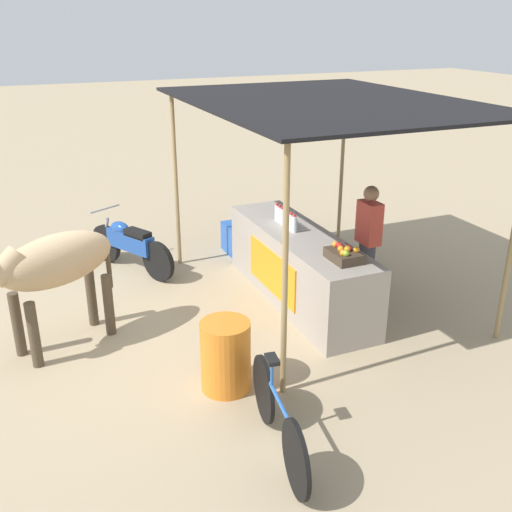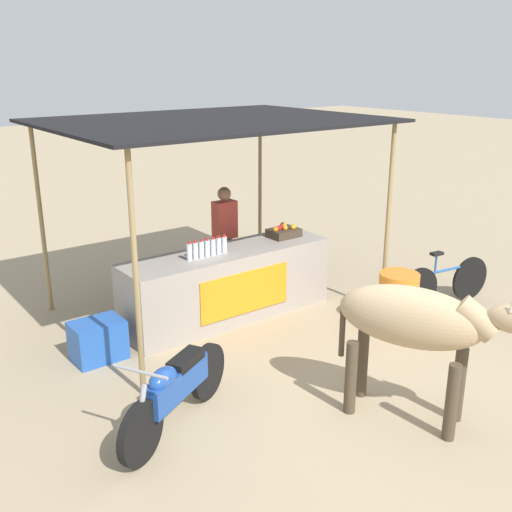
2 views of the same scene
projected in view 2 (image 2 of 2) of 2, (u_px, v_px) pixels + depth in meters
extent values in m
plane|color=tan|center=(340.00, 380.00, 6.70)|extent=(60.00, 60.00, 0.00)
cube|color=#9E9389|center=(228.00, 284.00, 8.22)|extent=(3.00, 0.80, 0.96)
cube|color=orange|center=(245.00, 293.00, 7.91)|extent=(1.40, 0.02, 0.58)
cube|color=black|center=(212.00, 120.00, 7.77)|extent=(4.20, 3.20, 0.04)
cylinder|color=#997F51|center=(136.00, 278.00, 6.01)|extent=(0.06, 0.06, 2.66)
cylinder|color=#997F51|center=(388.00, 220.00, 8.17)|extent=(0.06, 0.06, 2.66)
cylinder|color=#997F51|center=(41.00, 219.00, 8.19)|extent=(0.06, 0.06, 2.66)
cylinder|color=#997F51|center=(260.00, 186.00, 10.36)|extent=(0.06, 0.06, 2.66)
cylinder|color=silver|center=(189.00, 252.00, 7.64)|extent=(0.07, 0.07, 0.22)
cylinder|color=red|center=(189.00, 243.00, 7.60)|extent=(0.04, 0.04, 0.03)
cylinder|color=silver|center=(195.00, 251.00, 7.69)|extent=(0.07, 0.07, 0.22)
cylinder|color=red|center=(195.00, 242.00, 7.66)|extent=(0.04, 0.04, 0.03)
cylinder|color=silver|center=(201.00, 250.00, 7.75)|extent=(0.07, 0.07, 0.22)
cylinder|color=red|center=(201.00, 240.00, 7.71)|extent=(0.04, 0.04, 0.03)
cylinder|color=silver|center=(207.00, 248.00, 7.80)|extent=(0.07, 0.07, 0.22)
cylinder|color=red|center=(207.00, 239.00, 7.76)|extent=(0.04, 0.04, 0.03)
cylinder|color=silver|center=(213.00, 247.00, 7.85)|extent=(0.07, 0.07, 0.22)
cylinder|color=red|center=(213.00, 238.00, 7.81)|extent=(0.04, 0.04, 0.03)
cylinder|color=silver|center=(219.00, 246.00, 7.90)|extent=(0.07, 0.07, 0.22)
cylinder|color=red|center=(218.00, 237.00, 7.86)|extent=(0.04, 0.04, 0.03)
cylinder|color=silver|center=(224.00, 245.00, 7.95)|extent=(0.07, 0.07, 0.22)
cylinder|color=red|center=(224.00, 236.00, 7.91)|extent=(0.04, 0.04, 0.03)
cube|color=#3F3326|center=(284.00, 233.00, 8.68)|extent=(0.44, 0.32, 0.12)
sphere|color=#B21E19|center=(277.00, 229.00, 8.58)|extent=(0.08, 0.08, 0.08)
sphere|color=orange|center=(276.00, 229.00, 8.54)|extent=(0.08, 0.08, 0.08)
sphere|color=orange|center=(293.00, 227.00, 8.65)|extent=(0.08, 0.08, 0.08)
sphere|color=orange|center=(285.00, 228.00, 8.61)|extent=(0.08, 0.08, 0.08)
sphere|color=#B21E19|center=(279.00, 228.00, 8.60)|extent=(0.08, 0.08, 0.08)
sphere|color=#B21E19|center=(282.00, 226.00, 8.69)|extent=(0.08, 0.08, 0.08)
sphere|color=orange|center=(284.00, 227.00, 8.68)|extent=(0.08, 0.08, 0.08)
sphere|color=orange|center=(283.00, 225.00, 8.79)|extent=(0.08, 0.08, 0.08)
sphere|color=#8CB22D|center=(294.00, 227.00, 8.68)|extent=(0.08, 0.08, 0.08)
cylinder|color=#383842|center=(225.00, 266.00, 9.07)|extent=(0.22, 0.22, 0.88)
cube|color=#BF3F33|center=(225.00, 220.00, 8.85)|extent=(0.34, 0.20, 0.56)
sphere|color=#8C6647|center=(224.00, 194.00, 8.72)|extent=(0.20, 0.20, 0.20)
cube|color=blue|center=(98.00, 340.00, 7.10)|extent=(0.60, 0.44, 0.48)
cylinder|color=orange|center=(398.00, 301.00, 7.91)|extent=(0.52, 0.52, 0.76)
ellipsoid|color=tan|center=(410.00, 317.00, 5.70)|extent=(1.07, 1.49, 0.60)
cylinder|color=#493D2C|center=(459.00, 384.00, 5.85)|extent=(0.12, 0.12, 0.78)
cylinder|color=#493D2C|center=(452.00, 402.00, 5.54)|extent=(0.12, 0.12, 0.78)
cylinder|color=#493D2C|center=(362.00, 362.00, 6.28)|extent=(0.12, 0.12, 0.78)
cylinder|color=#493D2C|center=(351.00, 378.00, 5.98)|extent=(0.12, 0.12, 0.78)
cylinder|color=tan|center=(476.00, 319.00, 5.40)|extent=(0.41, 0.51, 0.41)
cone|color=beige|center=(512.00, 307.00, 5.16)|extent=(0.05, 0.05, 0.10)
cylinder|color=#493D2C|center=(342.00, 329.00, 6.08)|extent=(0.06, 0.06, 0.60)
cylinder|color=black|center=(141.00, 433.00, 5.24)|extent=(0.57, 0.35, 0.60)
cylinder|color=black|center=(208.00, 372.00, 6.27)|extent=(0.57, 0.35, 0.60)
cube|color=#1E4799|center=(177.00, 383.00, 5.70)|extent=(0.88, 0.58, 0.28)
ellipsoid|color=#1E4799|center=(163.00, 379.00, 5.46)|extent=(0.41, 0.35, 0.20)
cube|color=black|center=(186.00, 360.00, 5.81)|extent=(0.47, 0.37, 0.10)
cylinder|color=#99999E|center=(140.00, 372.00, 5.10)|extent=(0.29, 0.50, 0.03)
cylinder|color=#99999E|center=(141.00, 412.00, 5.19)|extent=(0.20, 0.14, 0.49)
cylinder|color=black|center=(470.00, 279.00, 8.85)|extent=(0.66, 0.14, 0.66)
cylinder|color=black|center=(419.00, 290.00, 8.40)|extent=(0.66, 0.14, 0.66)
cylinder|color=#2659A5|center=(446.00, 270.00, 8.56)|extent=(0.85, 0.16, 0.04)
cylinder|color=#2659A5|center=(436.00, 264.00, 8.42)|extent=(0.03, 0.03, 0.28)
cube|color=black|center=(437.00, 254.00, 8.37)|extent=(0.19, 0.13, 0.04)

